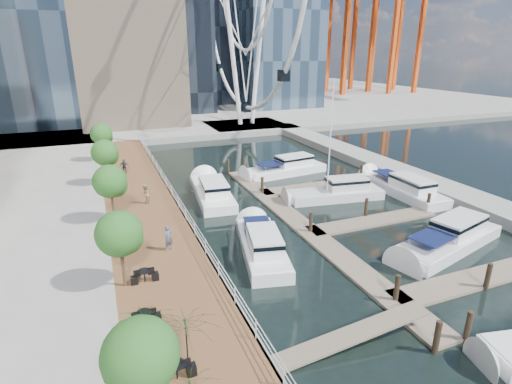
{
  "coord_description": "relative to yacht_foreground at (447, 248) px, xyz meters",
  "views": [
    {
      "loc": [
        -11.8,
        -17.25,
        13.77
      ],
      "look_at": [
        -0.49,
        10.96,
        3.0
      ],
      "focal_mm": 28.0,
      "sensor_mm": 36.0,
      "label": 1
    }
  ],
  "objects": [
    {
      "name": "ground",
      "position": [
        -11.19,
        -2.07,
        0.0
      ],
      "size": [
        520.0,
        520.0,
        0.0
      ],
      "primitive_type": "plane",
      "color": "black",
      "rests_on": "ground"
    },
    {
      "name": "boardwalk",
      "position": [
        -20.19,
        12.93,
        0.5
      ],
      "size": [
        6.0,
        60.0,
        1.0
      ],
      "primitive_type": "cube",
      "color": "brown",
      "rests_on": "ground"
    },
    {
      "name": "seawall",
      "position": [
        -17.19,
        12.93,
        0.5
      ],
      "size": [
        0.25,
        60.0,
        1.0
      ],
      "primitive_type": "cube",
      "color": "#595954",
      "rests_on": "ground"
    },
    {
      "name": "land_far",
      "position": [
        -11.19,
        99.93,
        0.5
      ],
      "size": [
        200.0,
        114.0,
        1.0
      ],
      "primitive_type": "cube",
      "color": "gray",
      "rests_on": "ground"
    },
    {
      "name": "breakwater",
      "position": [
        8.81,
        17.93,
        0.5
      ],
      "size": [
        4.0,
        60.0,
        1.0
      ],
      "primitive_type": "cube",
      "color": "gray",
      "rests_on": "ground"
    },
    {
      "name": "pier",
      "position": [
        2.81,
        49.93,
        0.5
      ],
      "size": [
        14.0,
        12.0,
        1.0
      ],
      "primitive_type": "cube",
      "color": "gray",
      "rests_on": "ground"
    },
    {
      "name": "railing",
      "position": [
        -17.29,
        12.93,
        1.52
      ],
      "size": [
        0.1,
        60.0,
        1.05
      ],
      "primitive_type": null,
      "color": "white",
      "rests_on": "boardwalk"
    },
    {
      "name": "floating_docks",
      "position": [
        -3.23,
        7.91,
        0.49
      ],
      "size": [
        16.0,
        34.0,
        2.6
      ],
      "color": "#6D6051",
      "rests_on": "ground"
    },
    {
      "name": "port_cranes",
      "position": [
        56.47,
        93.6,
        20.0
      ],
      "size": [
        40.0,
        52.0,
        38.0
      ],
      "color": "#D84C14",
      "rests_on": "ground"
    },
    {
      "name": "street_trees",
      "position": [
        -22.59,
        11.93,
        4.29
      ],
      "size": [
        2.6,
        42.6,
        4.6
      ],
      "color": "#3F2B1C",
      "rests_on": "ground"
    },
    {
      "name": "cafe_tables",
      "position": [
        -21.59,
        -4.07,
        1.37
      ],
      "size": [
        2.5,
        13.7,
        0.74
      ],
      "color": "black",
      "rests_on": "ground"
    },
    {
      "name": "yacht_foreground",
      "position": [
        0.0,
        0.0,
        0.0
      ],
      "size": [
        11.69,
        5.86,
        2.15
      ],
      "primitive_type": null,
      "rotation": [
        0.0,
        0.0,
        1.83
      ],
      "color": "silver",
      "rests_on": "ground"
    },
    {
      "name": "pedestrian_near",
      "position": [
        -19.46,
        5.38,
        1.89
      ],
      "size": [
        0.78,
        0.69,
        1.78
      ],
      "primitive_type": "imported",
      "rotation": [
        0.0,
        0.0,
        0.5
      ],
      "color": "#464B5E",
      "rests_on": "boardwalk"
    },
    {
      "name": "pedestrian_mid",
      "position": [
        -19.77,
        14.89,
        1.88
      ],
      "size": [
        0.84,
        0.98,
        1.75
      ],
      "primitive_type": "imported",
      "rotation": [
        0.0,
        0.0,
        -1.8
      ],
      "color": "gray",
      "rests_on": "boardwalk"
    },
    {
      "name": "pedestrian_far",
      "position": [
        -20.72,
        25.18,
        1.83
      ],
      "size": [
        1.04,
        0.66,
        1.66
      ],
      "primitive_type": "imported",
      "rotation": [
        0.0,
        0.0,
        2.86
      ],
      "color": "#333840",
      "rests_on": "boardwalk"
    },
    {
      "name": "moored_yachts",
      "position": [
        -3.78,
        11.31,
        0.0
      ],
      "size": [
        22.09,
        35.93,
        11.5
      ],
      "color": "silver",
      "rests_on": "ground"
    },
    {
      "name": "cafe_seating",
      "position": [
        -21.34,
        -5.91,
        2.23
      ],
      "size": [
        4.64,
        6.66,
        2.59
      ],
      "color": "#103C11",
      "rests_on": "ground"
    }
  ]
}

